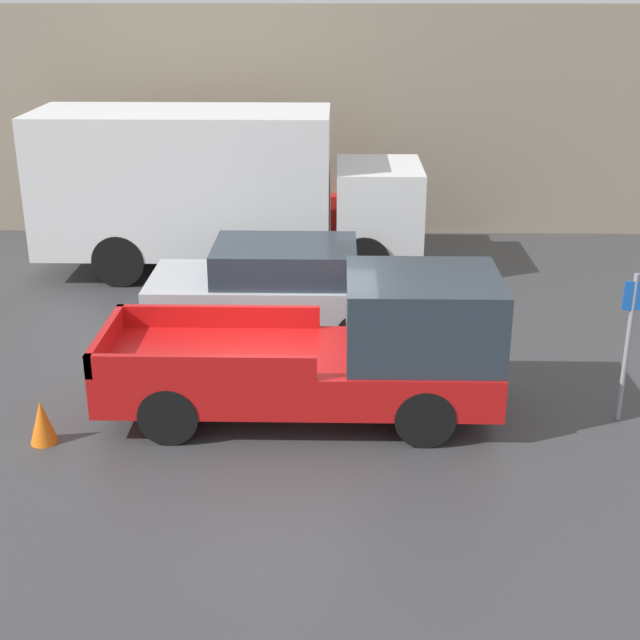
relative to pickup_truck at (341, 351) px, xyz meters
name	(u,v)px	position (x,y,z in m)	size (l,w,h in m)	color
ground_plane	(290,401)	(-0.73, 0.37, -0.96)	(60.00, 60.00, 0.00)	#3D3D3F
building_wall	(309,122)	(-0.73, 9.48, 1.62)	(28.00, 0.15, 5.17)	gray
pickup_truck	(341,351)	(0.00, 0.00, 0.00)	(5.40, 1.93, 2.05)	red
car	(280,288)	(-1.03, 3.03, -0.15)	(4.33, 1.91, 1.58)	#B7BABF
delivery_truck	(214,186)	(-2.58, 6.51, 0.81)	(7.71, 2.40, 3.27)	white
parking_sign	(628,339)	(3.86, -0.09, 0.25)	(0.30, 0.07, 2.13)	gray
newspaper_box	(340,215)	(0.00, 9.15, -0.48)	(0.45, 0.40, 0.97)	red
traffic_cone	(42,422)	(-3.92, -0.89, -0.66)	(0.36, 0.36, 0.61)	orange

